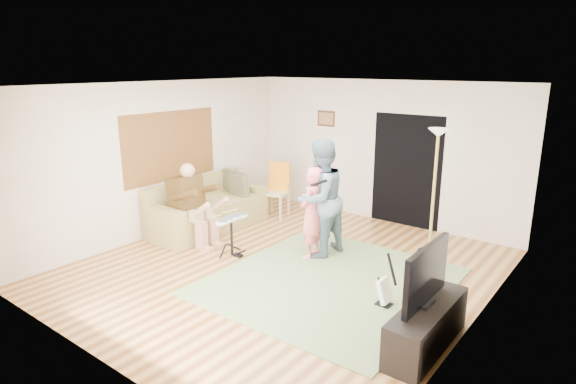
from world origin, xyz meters
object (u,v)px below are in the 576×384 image
at_px(torchiere_lamp, 436,169).
at_px(television, 426,274).
at_px(guitarist, 320,199).
at_px(sofa, 206,212).
at_px(singer, 312,213).
at_px(guitar_spare, 385,291).
at_px(tv_cabinet, 427,327).
at_px(dining_chair, 277,198).
at_px(drum_kit, 232,238).

xyz_separation_m(torchiere_lamp, television, (0.95, -2.62, -0.54)).
bearing_deg(guitarist, sofa, -78.36).
height_order(singer, guitar_spare, singer).
xyz_separation_m(sofa, tv_cabinet, (4.80, -1.27, -0.06)).
bearing_deg(dining_chair, television, -46.68).
xyz_separation_m(sofa, torchiere_lamp, (3.80, 1.35, 1.09)).
height_order(singer, tv_cabinet, singer).
xyz_separation_m(singer, torchiere_lamp, (1.44, 1.29, 0.66)).
height_order(drum_kit, television, television).
height_order(guitarist, tv_cabinet, guitarist).
distance_m(drum_kit, guitar_spare, 2.73).
bearing_deg(singer, torchiere_lamp, 121.52).
height_order(drum_kit, guitarist, guitarist).
distance_m(sofa, singer, 2.40).
bearing_deg(guitar_spare, singer, 155.63).
distance_m(torchiere_lamp, tv_cabinet, 3.03).
relative_size(tv_cabinet, television, 1.36).
xyz_separation_m(drum_kit, dining_chair, (-0.70, 2.03, 0.10)).
distance_m(singer, television, 2.74).
distance_m(sofa, tv_cabinet, 4.97).
bearing_deg(torchiere_lamp, drum_kit, -141.27).
distance_m(guitar_spare, television, 1.13).
xyz_separation_m(drum_kit, singer, (1.06, 0.71, 0.45)).
xyz_separation_m(singer, guitar_spare, (1.67, -0.76, -0.53)).
height_order(drum_kit, singer, singer).
relative_size(guitarist, guitar_spare, 2.58).
bearing_deg(guitarist, dining_chair, -116.17).
xyz_separation_m(dining_chair, tv_cabinet, (4.20, -2.64, -0.14)).
distance_m(torchiere_lamp, television, 2.84).
xyz_separation_m(guitar_spare, television, (0.72, -0.57, 0.64)).
xyz_separation_m(guitarist, television, (2.34, -1.48, -0.08)).
height_order(sofa, guitar_spare, sofa).
distance_m(sofa, drum_kit, 1.45).
bearing_deg(sofa, drum_kit, -26.54).
bearing_deg(television, guitarist, 147.60).
relative_size(torchiere_lamp, television, 1.97).
bearing_deg(drum_kit, torchiere_lamp, 38.73).
bearing_deg(guitar_spare, tv_cabinet, -36.49).
distance_m(sofa, dining_chair, 1.50).
distance_m(guitarist, television, 2.77).
xyz_separation_m(guitarist, torchiere_lamp, (1.39, 1.14, 0.46)).
bearing_deg(dining_chair, singer, -51.04).
bearing_deg(drum_kit, tv_cabinet, -10.02).
bearing_deg(tv_cabinet, drum_kit, 169.98).
xyz_separation_m(sofa, drum_kit, (1.30, -0.65, -0.02)).
distance_m(drum_kit, tv_cabinet, 3.55).
xyz_separation_m(drum_kit, torchiere_lamp, (2.50, 2.00, 1.11)).
bearing_deg(tv_cabinet, torchiere_lamp, 110.95).
relative_size(sofa, guitar_spare, 3.14).
bearing_deg(guitarist, television, 64.12).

